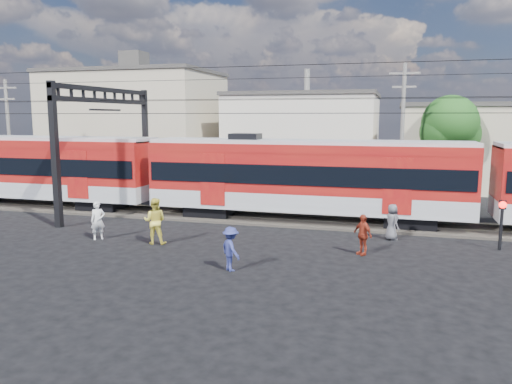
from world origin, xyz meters
TOP-DOWN VIEW (x-y plane):
  - ground at (0.00, 0.00)m, footprint 120.00×120.00m
  - track_bed at (0.00, 8.00)m, footprint 70.00×3.40m
  - rail_near at (0.00, 7.25)m, footprint 70.00×0.12m
  - rail_far at (0.00, 8.75)m, footprint 70.00×0.12m
  - commuter_train at (1.55, 8.00)m, footprint 50.30×3.08m
  - catenary at (-8.65, 8.00)m, footprint 70.00×9.30m
  - building_west at (-17.00, 24.00)m, footprint 14.28×10.20m
  - building_midwest at (-2.00, 27.00)m, footprint 12.24×12.24m
  - building_mideast at (14.00, 24.00)m, footprint 16.32×10.20m
  - utility_pole_mid at (6.00, 15.00)m, footprint 1.80×0.24m
  - utility_pole_west at (-22.00, 14.00)m, footprint 1.80×0.24m
  - tree_near at (9.19, 18.09)m, footprint 3.82×3.64m
  - pedestrian_a at (-6.77, 1.89)m, footprint 0.72×0.70m
  - pedestrian_b at (-4.01, 1.85)m, footprint 1.09×0.93m
  - pedestrian_c at (0.27, -0.81)m, footprint 1.13×1.11m
  - pedestrian_d at (4.56, 2.50)m, footprint 0.95×0.93m
  - pedestrian_e at (5.64, 5.25)m, footprint 0.85×0.93m
  - crossing_signal at (9.87, 4.68)m, footprint 0.30×0.30m

SIDE VIEW (x-z plane):
  - ground at x=0.00m, z-range 0.00..0.00m
  - track_bed at x=0.00m, z-range 0.00..0.12m
  - rail_near at x=0.00m, z-range 0.12..0.24m
  - rail_far at x=0.00m, z-range 0.12..0.24m
  - pedestrian_c at x=0.27m, z-range 0.00..1.56m
  - pedestrian_e at x=5.64m, z-range 0.00..1.59m
  - pedestrian_d at x=4.56m, z-range 0.00..1.61m
  - pedestrian_a at x=-6.77m, z-range 0.00..1.67m
  - pedestrian_b at x=-4.01m, z-range 0.00..1.96m
  - crossing_signal at x=9.87m, z-range 0.40..2.44m
  - commuter_train at x=1.55m, z-range 0.31..4.49m
  - building_mideast at x=14.00m, z-range 0.01..6.31m
  - building_midwest at x=-2.00m, z-range 0.01..7.31m
  - utility_pole_west at x=-22.00m, z-range 0.28..8.28m
  - utility_pole_mid at x=6.00m, z-range 0.28..8.78m
  - building_west at x=-17.00m, z-range 0.01..9.31m
  - tree_near at x=9.19m, z-range 1.30..8.02m
  - catenary at x=-8.65m, z-range 1.38..8.89m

